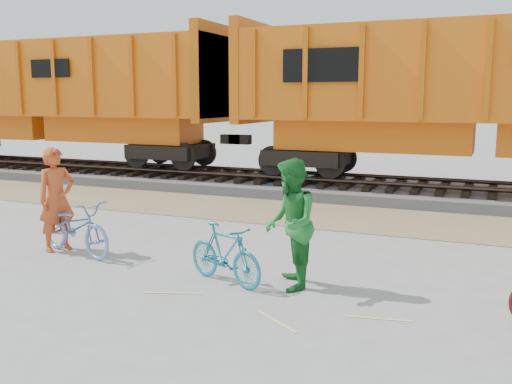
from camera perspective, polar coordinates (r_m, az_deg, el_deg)
ground at (r=8.89m, az=-0.06°, el=-9.36°), size 120.00×120.00×0.00m
gravel_strip at (r=13.95m, az=8.86°, el=-2.52°), size 120.00×3.00×0.02m
ballast_bed at (r=17.28m, az=11.74°, el=0.16°), size 120.00×4.00×0.30m
track at (r=17.24m, az=11.78°, el=1.22°), size 120.00×2.60×0.24m
hopper_car_left at (r=22.71m, az=-19.69°, el=9.20°), size 14.00×3.13×4.65m
hopper_car_center at (r=16.75m, az=22.20°, el=9.19°), size 14.00×3.13×4.65m
bicycle_blue at (r=11.01m, az=-17.60°, el=-3.38°), size 2.05×1.16×1.02m
bicycle_teal at (r=8.90m, az=-3.14°, el=-6.19°), size 1.62×0.98×0.94m
person_solo at (r=11.32m, az=-19.31°, el=-0.70°), size 0.70×0.84×1.96m
person_man at (r=8.57m, az=3.44°, el=-3.22°), size 1.06×1.18×1.98m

